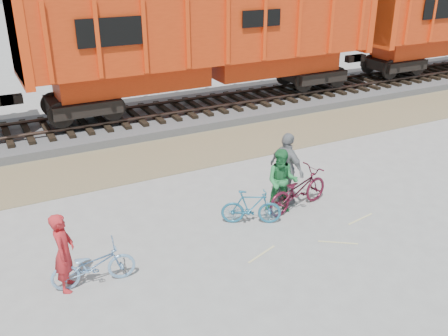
{
  "coord_description": "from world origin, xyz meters",
  "views": [
    {
      "loc": [
        -6.02,
        -8.65,
        6.17
      ],
      "look_at": [
        -0.74,
        1.5,
        1.13
      ],
      "focal_mm": 40.0,
      "sensor_mm": 36.0,
      "label": 1
    }
  ],
  "objects": [
    {
      "name": "ground",
      "position": [
        0.0,
        0.0,
        0.0
      ],
      "size": [
        120.0,
        120.0,
        0.0
      ],
      "primitive_type": "plane",
      "color": "#9E9E99",
      "rests_on": "ground"
    },
    {
      "name": "gravel_strip",
      "position": [
        0.0,
        5.5,
        0.01
      ],
      "size": [
        120.0,
        3.0,
        0.02
      ],
      "primitive_type": "cube",
      "color": "#877B54",
      "rests_on": "ground"
    },
    {
      "name": "ballast_bed",
      "position": [
        0.0,
        9.0,
        0.15
      ],
      "size": [
        120.0,
        4.0,
        0.3
      ],
      "primitive_type": "cube",
      "color": "slate",
      "rests_on": "ground"
    },
    {
      "name": "track",
      "position": [
        0.0,
        9.0,
        0.47
      ],
      "size": [
        120.0,
        2.6,
        0.24
      ],
      "color": "black",
      "rests_on": "ballast_bed"
    },
    {
      "name": "hopper_car_center",
      "position": [
        2.48,
        9.0,
        3.01
      ],
      "size": [
        14.0,
        3.13,
        4.65
      ],
      "color": "black",
      "rests_on": "track"
    },
    {
      "name": "bicycle_blue",
      "position": [
        -4.51,
        -0.14,
        0.44
      ],
      "size": [
        1.71,
        0.75,
        0.87
      ],
      "primitive_type": "imported",
      "rotation": [
        0.0,
        0.0,
        1.47
      ],
      "color": "#7EACD8",
      "rests_on": "ground"
    },
    {
      "name": "bicycle_teal",
      "position": [
        -0.52,
        0.5,
        0.44
      ],
      "size": [
        1.49,
        1.06,
        0.88
      ],
      "primitive_type": "imported",
      "rotation": [
        0.0,
        0.0,
        1.08
      ],
      "color": "#23688A",
      "rests_on": "ground"
    },
    {
      "name": "bicycle_maroon",
      "position": [
        0.93,
        0.61,
        0.53
      ],
      "size": [
        2.11,
        1.1,
        1.05
      ],
      "primitive_type": "imported",
      "rotation": [
        0.0,
        0.0,
        1.78
      ],
      "color": "#501124",
      "rests_on": "ground"
    },
    {
      "name": "person_solo",
      "position": [
        -5.01,
        -0.04,
        0.83
      ],
      "size": [
        0.6,
        0.71,
        1.65
      ],
      "primitive_type": "imported",
      "rotation": [
        0.0,
        0.0,
        1.18
      ],
      "color": "#B52126",
      "rests_on": "ground"
    },
    {
      "name": "person_man",
      "position": [
        0.48,
        0.7,
        0.83
      ],
      "size": [
        1.03,
        1.0,
        1.67
      ],
      "primitive_type": "imported",
      "rotation": [
        0.0,
        0.0,
        -0.66
      ],
      "color": "#257B3E",
      "rests_on": "ground"
    },
    {
      "name": "person_woman",
      "position": [
        0.83,
        1.01,
        0.97
      ],
      "size": [
        0.68,
        1.21,
        1.94
      ],
      "primitive_type": "imported",
      "rotation": [
        0.0,
        0.0,
        1.76
      ],
      "color": "gray",
      "rests_on": "ground"
    }
  ]
}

